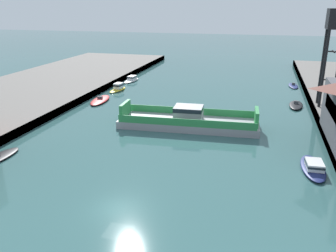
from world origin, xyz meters
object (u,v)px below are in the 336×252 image
at_px(moored_boat_near_right, 118,88).
at_px(moored_boat_far_right, 296,105).
at_px(moored_boat_mid_left, 293,86).
at_px(chain_ferry, 188,121).
at_px(moored_boat_mid_right, 313,167).
at_px(moored_boat_near_left, 132,79).
at_px(moored_boat_far_left, 100,100).

xyz_separation_m(moored_boat_near_right, moored_boat_far_right, (36.09, -3.36, -0.33)).
bearing_deg(moored_boat_far_right, moored_boat_mid_left, 88.12).
bearing_deg(chain_ferry, moored_boat_mid_right, -33.66).
height_order(chain_ferry, moored_boat_near_right, chain_ferry).
bearing_deg(moored_boat_near_left, moored_boat_far_right, -20.05).
height_order(moored_boat_mid_left, moored_boat_far_right, moored_boat_far_right).
bearing_deg(moored_boat_mid_right, chain_ferry, 146.34).
height_order(moored_boat_mid_right, moored_boat_far_left, moored_boat_mid_right).
bearing_deg(moored_boat_far_left, moored_boat_mid_right, -30.76).
bearing_deg(moored_boat_far_left, moored_boat_near_right, 91.07).
xyz_separation_m(moored_boat_near_left, moored_boat_near_right, (0.67, -10.05, 0.15)).
relative_size(chain_ferry, moored_boat_mid_right, 2.88).
bearing_deg(moored_boat_mid_right, moored_boat_mid_left, 89.30).
height_order(moored_boat_mid_left, moored_boat_mid_right, moored_boat_mid_right).
height_order(moored_boat_near_right, moored_boat_mid_right, moored_boat_near_right).
distance_m(moored_boat_near_right, moored_boat_far_left, 9.30).
height_order(moored_boat_near_left, moored_boat_mid_right, moored_boat_mid_right).
relative_size(moored_boat_mid_left, moored_boat_far_left, 0.75).
relative_size(chain_ferry, moored_boat_near_left, 3.05).
height_order(moored_boat_near_right, moored_boat_far_right, moored_boat_near_right).
xyz_separation_m(moored_boat_near_left, moored_boat_mid_right, (36.77, -40.73, 0.02)).
height_order(chain_ferry, moored_boat_far_right, chain_ferry).
xyz_separation_m(moored_boat_near_left, moored_boat_mid_left, (37.32, 3.69, -0.25)).
bearing_deg(moored_boat_near_left, chain_ferry, -55.77).
distance_m(chain_ferry, moored_boat_mid_right, 19.91).
distance_m(chain_ferry, moored_boat_far_right, 23.23).
bearing_deg(moored_boat_mid_left, moored_boat_mid_right, -90.70).
relative_size(moored_boat_mid_left, moored_boat_mid_right, 0.83).
bearing_deg(moored_boat_far_right, moored_boat_near_left, 159.95).
bearing_deg(chain_ferry, moored_boat_mid_left, 62.87).
distance_m(moored_boat_near_right, moored_boat_mid_left, 39.14).
xyz_separation_m(moored_boat_near_right, moored_boat_far_left, (0.17, -9.30, -0.34)).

